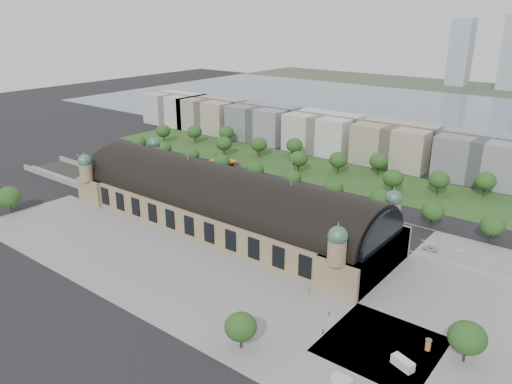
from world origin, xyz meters
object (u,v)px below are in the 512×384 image
Objects in this scene: parked_car_2 at (185,185)px; bus_mid at (255,199)px; parked_car_3 at (182,188)px; van_east at (402,363)px; traffic_car_2 at (176,175)px; parked_car_5 at (179,187)px; traffic_car_1 at (151,159)px; parked_car_4 at (181,188)px; traffic_car_6 at (430,248)px; pedestrian_1 at (323,332)px; pedestrian_2 at (329,314)px; pedestrian_0 at (308,292)px; petrol_station at (228,163)px; advertising_column at (428,345)px; bus_west at (226,190)px; parked_car_1 at (144,177)px; bus_east at (337,223)px; traffic_car_5 at (335,208)px; pedestrian_4 at (249,336)px; parked_car_0 at (144,177)px; van_south at (341,380)px; traffic_car_0 at (122,162)px; parked_car_6 at (226,200)px.

parked_car_2 is 0.38× the size of bus_mid.
van_east is (145.34, -61.24, 0.49)m from parked_car_3.
bus_mid is (60.67, -5.24, 0.97)m from traffic_car_2.
parked_car_3 is 0.83× the size of parked_car_5.
traffic_car_1 is at bearing 175.83° from van_east.
parked_car_4 reaches higher than traffic_car_2.
traffic_car_6 is 72.22m from pedestrian_1.
pedestrian_2 is at bearing 39.58° from parked_car_4.
pedestrian_0 reaches higher than traffic_car_2.
advertising_column is at bearing -31.45° from petrol_station.
parked_car_4 is 1.37× the size of advertising_column.
pedestrian_1 is at bearing -127.85° from bus_west.
pedestrian_1 is (152.10, -61.91, 0.26)m from parked_car_1.
bus_east is at bearing 64.67° from parked_car_3.
traffic_car_5 is 0.35× the size of bus_west.
bus_mid is 3.63× the size of advertising_column.
parked_car_2 is 133.31m from pedestrian_2.
pedestrian_1 is at bearing -150.01° from traffic_car_5.
traffic_car_6 is at bearing -91.90° from bus_west.
bus_east is 86.17m from pedestrian_4.
parked_car_0 is 157.80m from pedestrian_2.
van_south is at bearing -126.81° from bus_mid.
parked_car_5 is 133.46m from pedestrian_4.
parked_car_4 is at bearing -112.20° from traffic_car_1.
bus_east is at bearing -94.18° from bus_west.
pedestrian_2 reaches higher than parked_car_5.
parked_car_0 is at bearing -133.39° from traffic_car_1.
parked_car_3 is at bearing 56.35° from parked_car_5.
advertising_column is at bearing 41.11° from parked_car_3.
bus_east is at bearing -86.33° from bus_mid.
traffic_car_1 reaches higher than parked_car_1.
parked_car_3 is at bearing 60.58° from parked_car_0.
pedestrian_1 reaches higher than pedestrian_0.
parked_car_3 is at bearing 106.89° from bus_mid.
parked_car_3 is at bearing -81.66° from petrol_station.
advertising_column reaches higher than traffic_car_1.
parked_car_0 is at bearing -116.63° from parked_car_4.
parked_car_1 is 1.01× the size of parked_car_4.
advertising_column is 1.88× the size of pedestrian_0.
bus_mid is at bearing 67.42° from parked_car_0.
parked_car_2 is at bearing 96.82° from bus_east.
traffic_car_1 is 97.17m from bus_mid.
pedestrian_2 is (148.73, -52.68, 0.12)m from parked_car_1.
parked_car_0 is (23.85, -25.23, -0.10)m from traffic_car_1.
van_east reaches higher than pedestrian_4.
parked_car_0 is at bearing 164.23° from advertising_column.
advertising_column is (167.03, -64.20, 1.01)m from traffic_car_2.
pedestrian_0 is (170.21, -57.05, 0.24)m from traffic_car_0.
parked_car_0 is 59.44m from parked_car_6.
parked_car_4 is at bearing 176.55° from van_east.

